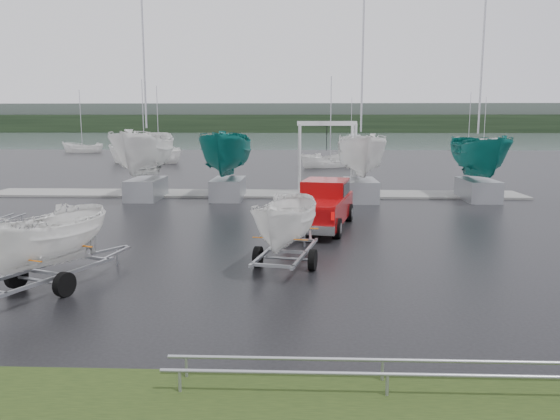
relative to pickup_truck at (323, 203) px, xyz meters
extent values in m
plane|color=black|center=(-3.52, -3.70, -0.94)|extent=(120.00, 120.00, 0.00)
plane|color=slate|center=(-3.52, 96.30, -0.95)|extent=(300.00, 300.00, 0.00)
cube|color=gray|center=(-3.52, 9.30, -0.89)|extent=(30.00, 3.00, 0.12)
cube|color=black|center=(-3.52, 166.30, 2.06)|extent=(300.00, 8.00, 6.00)
cube|color=#4C5651|center=(-3.52, 174.30, 4.06)|extent=(300.00, 6.00, 10.00)
cube|color=#8E0709|center=(-0.06, -0.29, -0.21)|extent=(2.87, 5.56, 0.87)
cube|color=#8E0709|center=(0.14, 0.65, 0.47)|extent=(2.08, 2.40, 0.78)
cube|color=black|center=(0.14, 0.65, 0.52)|extent=(2.06, 2.18, 0.50)
cube|color=silver|center=(-0.61, -2.92, -0.48)|extent=(1.84, 0.54, 0.32)
cylinder|color=black|center=(-0.55, 1.59, -0.58)|extent=(0.42, 0.77, 0.73)
cylinder|color=black|center=(1.14, 1.24, -0.58)|extent=(0.42, 0.77, 0.73)
cylinder|color=black|center=(-1.26, -1.81, -0.58)|extent=(0.42, 0.77, 0.73)
cylinder|color=black|center=(0.44, -2.16, -0.58)|extent=(0.42, 0.77, 0.73)
cube|color=#94979C|center=(-1.80, -5.94, -0.49)|extent=(0.81, 3.54, 0.08)
cube|color=#94979C|center=(-0.72, -6.17, -0.49)|extent=(0.81, 3.54, 0.08)
cylinder|color=#94979C|center=(-1.30, -6.25, -0.64)|extent=(1.58, 0.41, 0.08)
cylinder|color=black|center=(-2.09, -6.09, -0.64)|extent=(0.30, 0.62, 0.60)
cylinder|color=black|center=(-0.52, -6.41, -0.64)|extent=(0.30, 0.62, 0.60)
imported|color=white|center=(-1.26, -6.06, 1.58)|extent=(1.81, 1.84, 4.05)
cube|color=orange|center=(-1.10, -5.27, 0.06)|extent=(1.53, 0.36, 0.03)
cube|color=orange|center=(-1.43, -6.84, 0.06)|extent=(1.53, 0.36, 0.03)
cube|color=#94979C|center=(-7.67, -8.27, -0.49)|extent=(1.41, 3.37, 0.08)
cube|color=#94979C|center=(-6.65, -8.68, -0.49)|extent=(1.41, 3.37, 0.08)
cylinder|color=#94979C|center=(-7.24, -8.66, -0.64)|extent=(1.52, 0.67, 0.08)
cylinder|color=black|center=(-7.98, -8.37, -0.64)|extent=(0.39, 0.62, 0.60)
cylinder|color=black|center=(-6.49, -8.96, -0.64)|extent=(0.39, 0.62, 0.60)
imported|color=white|center=(-7.16, -8.48, 1.59)|extent=(2.01, 2.03, 4.08)
cube|color=orange|center=(-6.87, -7.73, 0.06)|extent=(1.46, 0.61, 0.03)
cube|color=orange|center=(-7.46, -9.22, 0.06)|extent=(1.46, 0.61, 0.03)
cylinder|color=silver|center=(-0.95, 8.50, 1.06)|extent=(0.16, 0.58, 3.99)
cylinder|color=silver|center=(-0.95, 10.10, 1.06)|extent=(0.16, 0.58, 3.99)
cylinder|color=silver|center=(2.05, 8.50, 1.06)|extent=(0.16, 0.58, 3.99)
cylinder|color=silver|center=(2.05, 10.10, 1.06)|extent=(0.16, 0.58, 3.99)
cube|color=silver|center=(0.55, 9.30, 3.06)|extent=(3.30, 0.25, 0.25)
cube|color=#94979C|center=(-9.12, 7.30, -0.39)|extent=(1.60, 3.20, 1.10)
imported|color=white|center=(-9.12, 7.30, 3.60)|extent=(2.59, 2.66, 6.88)
cylinder|color=#B2B2B7|center=(-9.12, 7.80, 6.32)|extent=(0.10, 0.10, 7.00)
cube|color=#94979C|center=(-4.75, 7.50, -0.39)|extent=(1.60, 3.20, 1.10)
imported|color=#0E665D|center=(-4.75, 7.50, 3.50)|extent=(2.51, 2.58, 6.68)
cube|color=#94979C|center=(2.27, 7.30, -0.39)|extent=(1.60, 3.20, 1.10)
imported|color=white|center=(2.27, 7.30, 3.34)|extent=(2.39, 2.46, 6.36)
cylinder|color=#B2B2B7|center=(2.27, 7.80, 6.12)|extent=(0.10, 0.10, 7.00)
cube|color=#94979C|center=(8.45, 7.60, -0.39)|extent=(1.60, 3.20, 1.10)
imported|color=#0E665D|center=(8.45, 7.60, 3.22)|extent=(2.31, 2.37, 6.13)
cylinder|color=#B2B2B7|center=(8.45, 8.10, 6.03)|extent=(0.10, 0.10, 7.00)
cylinder|color=#94979C|center=(0.48, -13.45, -0.59)|extent=(7.00, 0.06, 0.06)
cylinder|color=#94979C|center=(0.48, -12.95, -0.59)|extent=(7.00, 0.06, 0.06)
imported|color=white|center=(-16.12, 31.43, -0.94)|extent=(3.11, 3.05, 7.40)
cylinder|color=#B2B2B7|center=(-16.12, 31.43, 3.06)|extent=(0.08, 0.08, 8.00)
imported|color=white|center=(-17.19, 40.85, -0.94)|extent=(3.55, 3.58, 6.95)
cylinder|color=#B2B2B7|center=(-17.19, 40.85, 3.06)|extent=(0.08, 0.08, 8.00)
imported|color=white|center=(1.74, 27.85, -0.94)|extent=(3.16, 3.14, 6.07)
cylinder|color=#B2B2B7|center=(1.74, 27.85, 3.06)|extent=(0.08, 0.08, 8.00)
imported|color=white|center=(22.82, 57.44, -0.94)|extent=(4.14, 4.14, 7.69)
cylinder|color=#B2B2B7|center=(22.82, 57.44, 3.06)|extent=(0.08, 0.08, 8.00)
imported|color=white|center=(-29.26, 48.76, -0.94)|extent=(2.46, 2.41, 5.71)
cylinder|color=#B2B2B7|center=(-29.26, 48.76, 3.06)|extent=(0.08, 0.08, 8.00)
imported|color=white|center=(7.72, 73.87, -0.94)|extent=(3.49, 3.53, 7.31)
cylinder|color=#B2B2B7|center=(7.72, 73.87, 3.06)|extent=(0.08, 0.08, 8.00)
imported|color=white|center=(29.46, 71.16, -0.94)|extent=(3.16, 3.17, 5.91)
cylinder|color=#B2B2B7|center=(29.46, 71.16, 3.06)|extent=(0.08, 0.08, 8.00)
camera|label=1|loc=(-0.86, -21.30, 3.23)|focal=35.00mm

